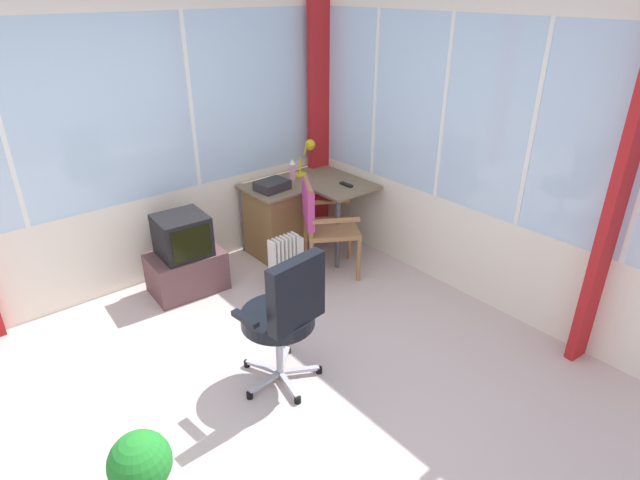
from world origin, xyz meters
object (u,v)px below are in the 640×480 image
(wooden_armchair, at_px, (318,217))
(office_chair, at_px, (285,311))
(tv_on_stand, at_px, (185,258))
(desk_lamp, at_px, (309,152))
(paper_tray, at_px, (272,185))
(spray_bottle, at_px, (292,170))
(space_heater, at_px, (287,263))
(tv_remote, at_px, (346,185))
(potted_plant, at_px, (141,467))
(desk, at_px, (277,219))

(wooden_armchair, distance_m, office_chair, 1.58)
(tv_on_stand, bearing_deg, desk_lamp, 4.73)
(paper_tray, xyz_separation_m, wooden_armchair, (0.14, -0.52, -0.19))
(wooden_armchair, height_order, office_chair, office_chair)
(spray_bottle, xyz_separation_m, office_chair, (-1.35, -1.70, -0.23))
(office_chair, bearing_deg, tv_on_stand, 88.46)
(tv_on_stand, distance_m, space_heater, 0.90)
(tv_remote, height_order, potted_plant, tv_remote)
(wooden_armchair, bearing_deg, spray_bottle, 73.82)
(wooden_armchair, bearing_deg, tv_remote, 17.49)
(tv_on_stand, bearing_deg, wooden_armchair, -24.39)
(tv_remote, bearing_deg, space_heater, -168.19)
(tv_remote, height_order, tv_on_stand, tv_remote)
(office_chair, distance_m, tv_on_stand, 1.60)
(desk, xyz_separation_m, paper_tray, (-0.07, -0.03, 0.38))
(spray_bottle, height_order, space_heater, spray_bottle)
(wooden_armchair, height_order, tv_on_stand, wooden_armchair)
(potted_plant, bearing_deg, desk_lamp, 35.84)
(spray_bottle, bearing_deg, tv_on_stand, -174.38)
(desk, height_order, desk_lamp, desk_lamp)
(paper_tray, xyz_separation_m, space_heater, (-0.28, -0.59, -0.50))
(paper_tray, relative_size, wooden_armchair, 0.33)
(tv_on_stand, xyz_separation_m, space_heater, (0.70, -0.57, -0.05))
(office_chair, bearing_deg, paper_tray, 57.34)
(desk_lamp, height_order, paper_tray, desk_lamp)
(office_chair, xyz_separation_m, space_heater, (0.74, 1.00, -0.33))
(desk_lamp, xyz_separation_m, office_chair, (-1.56, -1.70, -0.37))
(tv_remote, height_order, spray_bottle, spray_bottle)
(desk, distance_m, space_heater, 0.72)
(tv_remote, xyz_separation_m, office_chair, (-1.64, -1.22, -0.14))
(desk, xyz_separation_m, desk_lamp, (0.48, 0.07, 0.58))
(desk, height_order, potted_plant, desk)
(spray_bottle, distance_m, paper_tray, 0.35)
(wooden_armchair, distance_m, potted_plant, 2.67)
(tv_remote, bearing_deg, tv_on_stand, 165.88)
(space_heater, bearing_deg, desk_lamp, 40.29)
(tv_on_stand, bearing_deg, desk, 2.83)
(tv_remote, relative_size, space_heater, 0.28)
(space_heater, bearing_deg, desk, 60.94)
(desk_lamp, xyz_separation_m, potted_plant, (-2.70, -1.95, -0.73))
(tv_on_stand, relative_size, potted_plant, 1.65)
(desk_lamp, bearing_deg, wooden_armchair, -122.24)
(spray_bottle, relative_size, office_chair, 0.21)
(tv_remote, distance_m, tv_on_stand, 1.69)
(tv_on_stand, xyz_separation_m, potted_plant, (-1.18, -1.82, -0.08))
(tv_on_stand, bearing_deg, potted_plant, -122.84)
(tv_remote, distance_m, office_chair, 2.05)
(paper_tray, height_order, potted_plant, paper_tray)
(desk_lamp, distance_m, tv_remote, 0.54)
(desk, xyz_separation_m, tv_on_stand, (-1.04, -0.05, -0.07))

